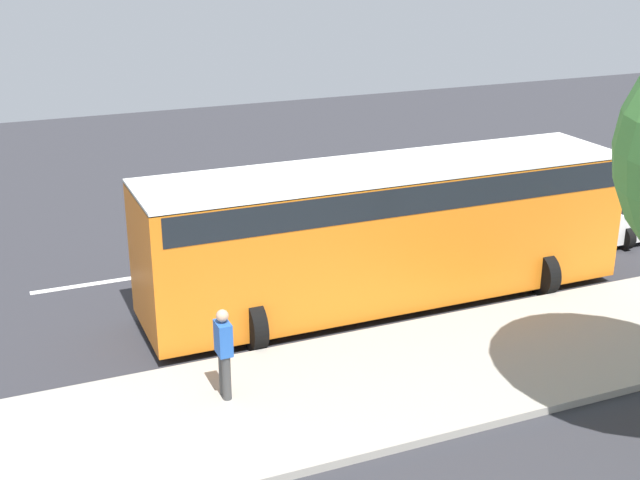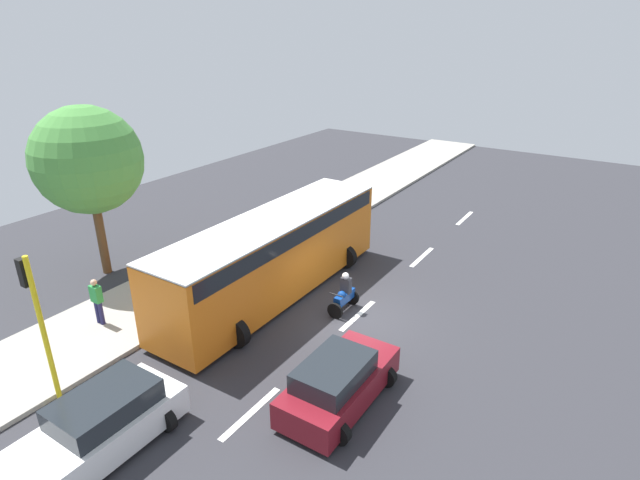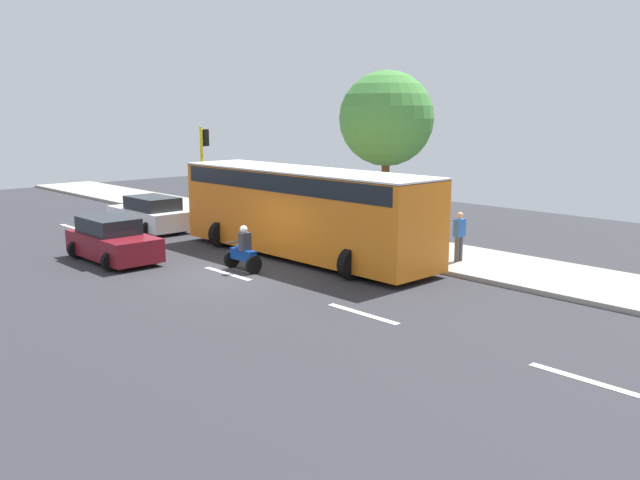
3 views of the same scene
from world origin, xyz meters
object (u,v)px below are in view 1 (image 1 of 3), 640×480
object	(u,v)px
city_bus	(387,224)
pedestrian_near_signal	(224,351)
motorcycle	(322,235)
car_maroon	(426,189)

from	to	relation	value
city_bus	pedestrian_near_signal	distance (m)	5.58
city_bus	motorcycle	xyz separation A→B (m)	(-2.91, -0.33, -1.20)
city_bus	pedestrian_near_signal	world-z (taller)	city_bus
car_maroon	motorcycle	size ratio (longest dim) A/B	2.62
city_bus	pedestrian_near_signal	xyz separation A→B (m)	(2.93, -4.68, -0.79)
pedestrian_near_signal	city_bus	bearing A→B (deg)	122.06
car_maroon	motorcycle	distance (m)	5.01
car_maroon	city_bus	xyz separation A→B (m)	(5.31, -4.07, 1.14)
city_bus	motorcycle	world-z (taller)	city_bus
car_maroon	city_bus	world-z (taller)	city_bus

